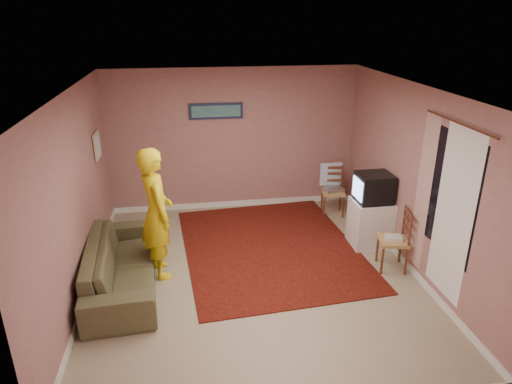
{
  "coord_description": "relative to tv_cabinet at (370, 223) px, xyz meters",
  "views": [
    {
      "loc": [
        -0.82,
        -5.53,
        3.49
      ],
      "look_at": [
        0.13,
        0.6,
        1.02
      ],
      "focal_mm": 32.0,
      "sensor_mm": 36.0,
      "label": 1
    }
  ],
  "objects": [
    {
      "name": "ground",
      "position": [
        -1.95,
        -0.61,
        -0.38
      ],
      "size": [
        5.0,
        5.0,
        0.0
      ],
      "primitive_type": "plane",
      "color": "tan",
      "rests_on": "ground"
    },
    {
      "name": "wall_back",
      "position": [
        -1.95,
        1.89,
        0.92
      ],
      "size": [
        4.5,
        0.02,
        2.6
      ],
      "primitive_type": "cube",
      "color": "#A2736A",
      "rests_on": "ground"
    },
    {
      "name": "wall_front",
      "position": [
        -1.95,
        -3.11,
        0.92
      ],
      "size": [
        4.5,
        0.02,
        2.6
      ],
      "primitive_type": "cube",
      "color": "#A2736A",
      "rests_on": "ground"
    },
    {
      "name": "wall_left",
      "position": [
        -4.2,
        -0.61,
        0.92
      ],
      "size": [
        0.02,
        5.0,
        2.6
      ],
      "primitive_type": "cube",
      "color": "#A2736A",
      "rests_on": "ground"
    },
    {
      "name": "wall_right",
      "position": [
        0.3,
        -0.61,
        0.92
      ],
      "size": [
        0.02,
        5.0,
        2.6
      ],
      "primitive_type": "cube",
      "color": "#A2736A",
      "rests_on": "ground"
    },
    {
      "name": "ceiling",
      "position": [
        -1.95,
        -0.61,
        2.22
      ],
      "size": [
        4.5,
        5.0,
        0.02
      ],
      "primitive_type": "cube",
      "color": "silver",
      "rests_on": "wall_back"
    },
    {
      "name": "baseboard_back",
      "position": [
        -1.95,
        1.88,
        -0.33
      ],
      "size": [
        4.5,
        0.02,
        0.1
      ],
      "primitive_type": "cube",
      "color": "white",
      "rests_on": "ground"
    },
    {
      "name": "baseboard_left",
      "position": [
        -4.19,
        -0.61,
        -0.33
      ],
      "size": [
        0.02,
        5.0,
        0.1
      ],
      "primitive_type": "cube",
      "color": "white",
      "rests_on": "ground"
    },
    {
      "name": "baseboard_right",
      "position": [
        0.29,
        -0.61,
        -0.33
      ],
      "size": [
        0.02,
        5.0,
        0.1
      ],
      "primitive_type": "cube",
      "color": "white",
      "rests_on": "ground"
    },
    {
      "name": "window",
      "position": [
        0.29,
        -1.51,
        1.07
      ],
      "size": [
        0.01,
        1.1,
        1.5
      ],
      "primitive_type": "cube",
      "color": "black",
      "rests_on": "wall_right"
    },
    {
      "name": "curtain_sheer",
      "position": [
        0.28,
        -1.66,
        0.87
      ],
      "size": [
        0.01,
        0.75,
        2.1
      ],
      "primitive_type": "cube",
      "color": "white",
      "rests_on": "wall_right"
    },
    {
      "name": "curtain_floral",
      "position": [
        0.26,
        -0.96,
        0.87
      ],
      "size": [
        0.01,
        0.35,
        2.1
      ],
      "primitive_type": "cube",
      "color": "beige",
      "rests_on": "wall_right"
    },
    {
      "name": "curtain_rod",
      "position": [
        0.25,
        -1.51,
        1.94
      ],
      "size": [
        0.02,
        1.4,
        0.02
      ],
      "primitive_type": "cylinder",
      "rotation": [
        1.57,
        0.0,
        0.0
      ],
      "color": "brown",
      "rests_on": "wall_right"
    },
    {
      "name": "picture_back",
      "position": [
        -2.25,
        1.86,
        1.47
      ],
      "size": [
        0.95,
        0.04,
        0.28
      ],
      "color": "#151D3C",
      "rests_on": "wall_back"
    },
    {
      "name": "picture_left",
      "position": [
        -4.17,
        0.99,
        1.17
      ],
      "size": [
        0.04,
        0.38,
        0.42
      ],
      "color": "#CEBF8D",
      "rests_on": "wall_left"
    },
    {
      "name": "area_rug",
      "position": [
        -1.58,
        0.13,
        -0.37
      ],
      "size": [
        2.87,
        3.48,
        0.02
      ],
      "primitive_type": "cube",
      "rotation": [
        0.0,
        0.0,
        0.08
      ],
      "color": "black",
      "rests_on": "ground"
    },
    {
      "name": "tv_cabinet",
      "position": [
        0.0,
        0.0,
        0.0
      ],
      "size": [
        0.59,
        0.54,
        0.76
      ],
      "primitive_type": "cube",
      "color": "white",
      "rests_on": "ground"
    },
    {
      "name": "crt_tv",
      "position": [
        -0.01,
        -0.0,
        0.6
      ],
      "size": [
        0.53,
        0.47,
        0.44
      ],
      "rotation": [
        0.0,
        0.0,
        0.02
      ],
      "color": "black",
      "rests_on": "tv_cabinet"
    },
    {
      "name": "chair_a",
      "position": [
        -0.21,
        1.25,
        0.16
      ],
      "size": [
        0.45,
        0.44,
        0.48
      ],
      "rotation": [
        0.0,
        0.0,
        -0.16
      ],
      "color": "tan",
      "rests_on": "ground"
    },
    {
      "name": "dvd_player",
      "position": [
        -0.21,
        1.25,
        0.1
      ],
      "size": [
        0.39,
        0.32,
        0.06
      ],
      "primitive_type": "cube",
      "rotation": [
        0.0,
        0.0,
        0.23
      ],
      "color": "#B1B1B6",
      "rests_on": "chair_a"
    },
    {
      "name": "blue_throw",
      "position": [
        -0.21,
        1.44,
        0.33
      ],
      "size": [
        0.4,
        0.05,
        0.42
      ],
      "primitive_type": "cube",
      "color": "#96C1F5",
      "rests_on": "chair_a"
    },
    {
      "name": "chair_b",
      "position": [
        0.05,
        -0.72,
        0.18
      ],
      "size": [
        0.47,
        0.48,
        0.5
      ],
      "rotation": [
        0.0,
        0.0,
        -1.78
      ],
      "color": "tan",
      "rests_on": "ground"
    },
    {
      "name": "game_console",
      "position": [
        0.05,
        -0.72,
        0.11
      ],
      "size": [
        0.26,
        0.22,
        0.05
      ],
      "primitive_type": "cube",
      "rotation": [
        0.0,
        0.0,
        -0.24
      ],
      "color": "silver",
      "rests_on": "chair_b"
    },
    {
      "name": "sofa",
      "position": [
        -3.75,
        -0.61,
        -0.05
      ],
      "size": [
        1.02,
        2.28,
        0.65
      ],
      "primitive_type": "imported",
      "rotation": [
        0.0,
        0.0,
        1.64
      ],
      "color": "brown",
      "rests_on": "ground"
    },
    {
      "name": "person",
      "position": [
        -3.25,
        -0.34,
        0.55
      ],
      "size": [
        0.62,
        0.78,
        1.86
      ],
      "primitive_type": "imported",
      "rotation": [
        0.0,
        0.0,
        1.86
      ],
      "color": "yellow",
      "rests_on": "ground"
    }
  ]
}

